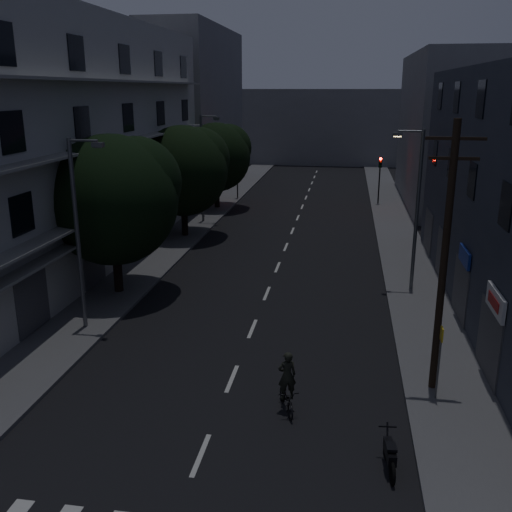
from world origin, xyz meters
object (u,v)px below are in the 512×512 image
(bus_stop_sign, at_px, (440,350))
(cyclist, at_px, (287,391))
(motorcycle, at_px, (390,455))
(utility_pole, at_px, (445,255))

(bus_stop_sign, relative_size, cyclist, 1.22)
(motorcycle, bearing_deg, cyclist, 135.80)
(bus_stop_sign, height_order, cyclist, bus_stop_sign)
(utility_pole, xyz_separation_m, motorcycle, (-1.73, -4.56, -4.43))
(bus_stop_sign, bearing_deg, cyclist, -165.20)
(utility_pole, relative_size, motorcycle, 5.23)
(bus_stop_sign, height_order, motorcycle, bus_stop_sign)
(utility_pole, relative_size, cyclist, 4.36)
(utility_pole, height_order, cyclist, utility_pole)
(motorcycle, height_order, cyclist, cyclist)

